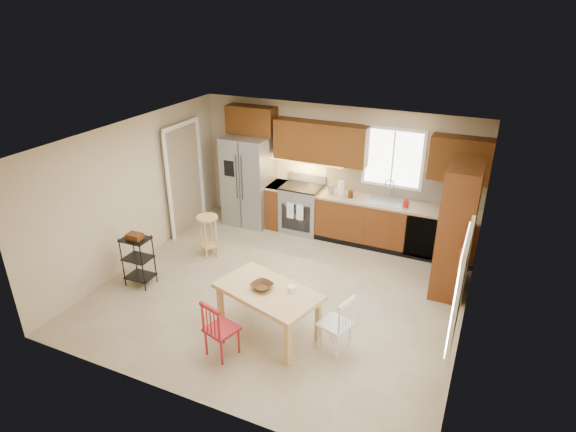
# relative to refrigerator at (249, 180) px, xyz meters

# --- Properties ---
(floor) EXTENTS (5.50, 5.50, 0.00)m
(floor) POSITION_rel_refrigerator_xyz_m (1.70, -2.12, -0.91)
(floor) COLOR tan
(floor) RESTS_ON ground
(ceiling) EXTENTS (5.50, 5.00, 0.02)m
(ceiling) POSITION_rel_refrigerator_xyz_m (1.70, -2.12, 1.59)
(ceiling) COLOR silver
(ceiling) RESTS_ON ground
(wall_back) EXTENTS (5.50, 0.02, 2.50)m
(wall_back) POSITION_rel_refrigerator_xyz_m (1.70, 0.38, 0.34)
(wall_back) COLOR #CCB793
(wall_back) RESTS_ON ground
(wall_front) EXTENTS (5.50, 0.02, 2.50)m
(wall_front) POSITION_rel_refrigerator_xyz_m (1.70, -4.62, 0.34)
(wall_front) COLOR #CCB793
(wall_front) RESTS_ON ground
(wall_left) EXTENTS (0.02, 5.00, 2.50)m
(wall_left) POSITION_rel_refrigerator_xyz_m (-1.05, -2.12, 0.34)
(wall_left) COLOR #CCB793
(wall_left) RESTS_ON ground
(wall_right) EXTENTS (0.02, 5.00, 2.50)m
(wall_right) POSITION_rel_refrigerator_xyz_m (4.45, -2.12, 0.34)
(wall_right) COLOR #CCB793
(wall_right) RESTS_ON ground
(refrigerator) EXTENTS (0.92, 0.75, 1.82)m
(refrigerator) POSITION_rel_refrigerator_xyz_m (0.00, 0.00, 0.00)
(refrigerator) COLOR gray
(refrigerator) RESTS_ON floor
(range_stove) EXTENTS (0.76, 0.63, 0.92)m
(range_stove) POSITION_rel_refrigerator_xyz_m (1.15, 0.06, -0.45)
(range_stove) COLOR gray
(range_stove) RESTS_ON floor
(base_cabinet_narrow) EXTENTS (0.30, 0.60, 0.90)m
(base_cabinet_narrow) POSITION_rel_refrigerator_xyz_m (0.60, 0.08, -0.46)
(base_cabinet_narrow) COLOR #5F3011
(base_cabinet_narrow) RESTS_ON floor
(base_cabinet_run) EXTENTS (2.92, 0.60, 0.90)m
(base_cabinet_run) POSITION_rel_refrigerator_xyz_m (2.99, 0.08, -0.46)
(base_cabinet_run) COLOR #5F3011
(base_cabinet_run) RESTS_ON floor
(dishwasher) EXTENTS (0.60, 0.02, 0.78)m
(dishwasher) POSITION_rel_refrigerator_xyz_m (3.55, -0.22, -0.46)
(dishwasher) COLOR black
(dishwasher) RESTS_ON floor
(backsplash) EXTENTS (2.92, 0.03, 0.55)m
(backsplash) POSITION_rel_refrigerator_xyz_m (2.99, 0.36, 0.27)
(backsplash) COLOR beige
(backsplash) RESTS_ON wall_back
(upper_over_fridge) EXTENTS (1.00, 0.35, 0.55)m
(upper_over_fridge) POSITION_rel_refrigerator_xyz_m (0.00, 0.20, 1.19)
(upper_over_fridge) COLOR #522A0D
(upper_over_fridge) RESTS_ON wall_back
(upper_left_block) EXTENTS (1.80, 0.35, 0.75)m
(upper_left_block) POSITION_rel_refrigerator_xyz_m (1.45, 0.20, 0.92)
(upper_left_block) COLOR #522A0D
(upper_left_block) RESTS_ON wall_back
(upper_right_block) EXTENTS (1.00, 0.35, 0.75)m
(upper_right_block) POSITION_rel_refrigerator_xyz_m (3.95, 0.20, 0.92)
(upper_right_block) COLOR #522A0D
(upper_right_block) RESTS_ON wall_back
(window_back) EXTENTS (1.12, 0.04, 1.12)m
(window_back) POSITION_rel_refrigerator_xyz_m (2.80, 0.35, 0.74)
(window_back) COLOR white
(window_back) RESTS_ON wall_back
(sink) EXTENTS (0.62, 0.46, 0.16)m
(sink) POSITION_rel_refrigerator_xyz_m (2.80, 0.08, -0.05)
(sink) COLOR gray
(sink) RESTS_ON base_cabinet_run
(undercab_glow) EXTENTS (1.60, 0.30, 0.01)m
(undercab_glow) POSITION_rel_refrigerator_xyz_m (1.15, 0.17, 0.52)
(undercab_glow) COLOR #FFBF66
(undercab_glow) RESTS_ON wall_back
(soap_bottle) EXTENTS (0.09, 0.09, 0.19)m
(soap_bottle) POSITION_rel_refrigerator_xyz_m (3.18, -0.02, 0.09)
(soap_bottle) COLOR #B7180C
(soap_bottle) RESTS_ON base_cabinet_run
(paper_towel) EXTENTS (0.12, 0.12, 0.28)m
(paper_towel) POSITION_rel_refrigerator_xyz_m (1.95, 0.03, 0.13)
(paper_towel) COLOR white
(paper_towel) RESTS_ON base_cabinet_run
(canister_steel) EXTENTS (0.11, 0.11, 0.18)m
(canister_steel) POSITION_rel_refrigerator_xyz_m (1.75, 0.03, 0.08)
(canister_steel) COLOR gray
(canister_steel) RESTS_ON base_cabinet_run
(canister_wood) EXTENTS (0.10, 0.10, 0.14)m
(canister_wood) POSITION_rel_refrigerator_xyz_m (2.15, -0.00, 0.06)
(canister_wood) COLOR #452712
(canister_wood) RESTS_ON base_cabinet_run
(pantry) EXTENTS (0.50, 0.95, 2.10)m
(pantry) POSITION_rel_refrigerator_xyz_m (4.13, -0.93, 0.14)
(pantry) COLOR #5F3011
(pantry) RESTS_ON floor
(fire_extinguisher) EXTENTS (0.12, 0.12, 0.36)m
(fire_extinguisher) POSITION_rel_refrigerator_xyz_m (4.33, -1.98, 0.19)
(fire_extinguisher) COLOR #B7180C
(fire_extinguisher) RESTS_ON wall_right
(window_right) EXTENTS (0.04, 1.02, 1.32)m
(window_right) POSITION_rel_refrigerator_xyz_m (4.38, -3.27, 0.54)
(window_right) COLOR white
(window_right) RESTS_ON wall_right
(doorway) EXTENTS (0.04, 0.95, 2.10)m
(doorway) POSITION_rel_refrigerator_xyz_m (-0.97, -0.82, 0.14)
(doorway) COLOR #8C7A59
(doorway) RESTS_ON wall_left
(dining_table) EXTENTS (1.58, 1.16, 0.69)m
(dining_table) POSITION_rel_refrigerator_xyz_m (1.98, -3.13, -0.57)
(dining_table) COLOR tan
(dining_table) RESTS_ON floor
(chair_red) EXTENTS (0.48, 0.48, 0.83)m
(chair_red) POSITION_rel_refrigerator_xyz_m (1.63, -3.78, -0.49)
(chair_red) COLOR maroon
(chair_red) RESTS_ON floor
(chair_white) EXTENTS (0.48, 0.48, 0.83)m
(chair_white) POSITION_rel_refrigerator_xyz_m (2.93, -3.08, -0.49)
(chair_white) COLOR white
(chair_white) RESTS_ON floor
(table_bowl) EXTENTS (0.36, 0.36, 0.07)m
(table_bowl) POSITION_rel_refrigerator_xyz_m (1.90, -3.13, -0.21)
(table_bowl) COLOR #452712
(table_bowl) RESTS_ON dining_table
(table_jar) EXTENTS (0.12, 0.12, 0.11)m
(table_jar) POSITION_rel_refrigerator_xyz_m (2.29, -3.04, -0.19)
(table_jar) COLOR white
(table_jar) RESTS_ON dining_table
(bar_stool) EXTENTS (0.49, 0.49, 0.78)m
(bar_stool) POSITION_rel_refrigerator_xyz_m (0.03, -1.60, -0.52)
(bar_stool) COLOR tan
(bar_stool) RESTS_ON floor
(utility_cart) EXTENTS (0.44, 0.35, 0.87)m
(utility_cart) POSITION_rel_refrigerator_xyz_m (-0.48, -2.87, -0.48)
(utility_cart) COLOR black
(utility_cart) RESTS_ON floor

